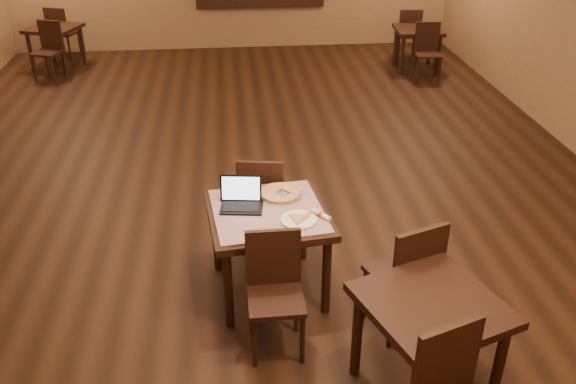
{
  "coord_description": "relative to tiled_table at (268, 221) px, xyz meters",
  "views": [
    {
      "loc": [
        -0.16,
        -6.47,
        3.18
      ],
      "look_at": [
        0.27,
        -2.28,
        0.85
      ],
      "focal_mm": 38.0,
      "sensor_mm": 36.0,
      "label": 1
    }
  ],
  "objects": [
    {
      "name": "ground",
      "position": [
        -0.1,
        2.4,
        -0.66
      ],
      "size": [
        10.0,
        10.0,
        0.0
      ],
      "primitive_type": "plane",
      "color": "black",
      "rests_on": "ground"
    },
    {
      "name": "plate",
      "position": [
        0.22,
        -0.18,
        0.11
      ],
      "size": [
        0.28,
        0.28,
        0.02
      ],
      "primitive_type": "cylinder",
      "color": "white",
      "rests_on": "tiled_table"
    },
    {
      "name": "other_table_c",
      "position": [
        0.94,
        -1.2,
        -0.03
      ],
      "size": [
        1.03,
        1.03,
        0.76
      ],
      "rotation": [
        0.0,
        0.0,
        0.34
      ],
      "color": "black",
      "rests_on": "ground"
    },
    {
      "name": "chair_main_near",
      "position": [
        -0.0,
        -0.62,
        -0.15
      ],
      "size": [
        0.4,
        0.4,
        0.91
      ],
      "rotation": [
        0.0,
        0.0,
        0.01
      ],
      "color": "black",
      "rests_on": "ground"
    },
    {
      "name": "other_table_a_chair_far",
      "position": [
        2.9,
        6.24,
        -0.15
      ],
      "size": [
        0.42,
        0.42,
        0.9
      ],
      "rotation": [
        0.0,
        0.0,
        3.07
      ],
      "color": "black",
      "rests_on": "ground"
    },
    {
      "name": "pizza_pan",
      "position": [
        0.12,
        0.24,
        0.11
      ],
      "size": [
        0.38,
        0.38,
        0.01
      ],
      "primitive_type": "cylinder",
      "color": "silver",
      "rests_on": "tiled_table"
    },
    {
      "name": "other_table_b",
      "position": [
        -3.1,
        6.4,
        -0.07
      ],
      "size": [
        0.96,
        0.96,
        0.71
      ],
      "rotation": [
        0.0,
        0.0,
        -0.34
      ],
      "color": "black",
      "rests_on": "ground"
    },
    {
      "name": "napkin_roll",
      "position": [
        0.4,
        -0.14,
        0.12
      ],
      "size": [
        0.14,
        0.17,
        0.04
      ],
      "rotation": [
        0.0,
        0.0,
        0.63
      ],
      "color": "white",
      "rests_on": "tiled_table"
    },
    {
      "name": "pizza_whole",
      "position": [
        0.12,
        0.24,
        0.12
      ],
      "size": [
        0.33,
        0.33,
        0.02
      ],
      "color": "beige",
      "rests_on": "pizza_pan"
    },
    {
      "name": "other_table_a_chair_near",
      "position": [
        2.91,
        5.19,
        -0.15
      ],
      "size": [
        0.42,
        0.42,
        0.9
      ],
      "rotation": [
        0.0,
        0.0,
        -0.07
      ],
      "color": "black",
      "rests_on": "ground"
    },
    {
      "name": "pizza_slice",
      "position": [
        0.22,
        -0.18,
        0.13
      ],
      "size": [
        0.27,
        0.27,
        0.02
      ],
      "primitive_type": null,
      "rotation": [
        0.0,
        0.0,
        0.8
      ],
      "color": "beige",
      "rests_on": "plate"
    },
    {
      "name": "other_table_a",
      "position": [
        2.9,
        5.71,
        -0.08
      ],
      "size": [
        0.79,
        0.79,
        0.7
      ],
      "rotation": [
        0.0,
        0.0,
        -0.07
      ],
      "color": "black",
      "rests_on": "ground"
    },
    {
      "name": "spatula",
      "position": [
        0.14,
        0.22,
        0.13
      ],
      "size": [
        0.26,
        0.26,
        0.01
      ],
      "primitive_type": "cube",
      "rotation": [
        0.0,
        0.0,
        0.8
      ],
      "color": "silver",
      "rests_on": "pizza_whole"
    },
    {
      "name": "chair_main_far",
      "position": [
        -0.01,
        0.62,
        -0.13
      ],
      "size": [
        0.46,
        0.46,
        0.93
      ],
      "rotation": [
        0.0,
        0.0,
        2.98
      ],
      "color": "black",
      "rests_on": "ground"
    },
    {
      "name": "laptop",
      "position": [
        -0.2,
        0.1,
        0.16
      ],
      "size": [
        0.35,
        0.29,
        0.22
      ],
      "rotation": [
        0.0,
        0.0,
        -0.13
      ],
      "color": "black",
      "rests_on": "tiled_table"
    },
    {
      "name": "tiled_table",
      "position": [
        0.0,
        0.0,
        0.0
      ],
      "size": [
        1.02,
        1.02,
        0.76
      ],
      "rotation": [
        0.0,
        0.0,
        0.12
      ],
      "color": "black",
      "rests_on": "ground"
    },
    {
      "name": "other_table_b_chair_near",
      "position": [
        -3.07,
        5.86,
        -0.15
      ],
      "size": [
        0.51,
        0.51,
        0.91
      ],
      "rotation": [
        0.0,
        0.0,
        -0.34
      ],
      "color": "black",
      "rests_on": "ground"
    },
    {
      "name": "other_table_b_chair_far",
      "position": [
        -3.12,
        6.93,
        -0.15
      ],
      "size": [
        0.51,
        0.51,
        0.91
      ],
      "rotation": [
        0.0,
        0.0,
        2.8
      ],
      "color": "black",
      "rests_on": "ground"
    },
    {
      "name": "other_table_c_chair_far",
      "position": [
        0.97,
        -0.63,
        -0.11
      ],
      "size": [
        0.54,
        0.54,
        0.98
      ],
      "rotation": [
        0.0,
        0.0,
        3.48
      ],
      "color": "black",
      "rests_on": "ground"
    }
  ]
}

